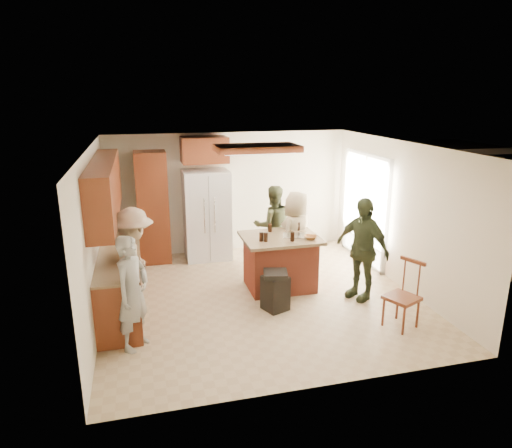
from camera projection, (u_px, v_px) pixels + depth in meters
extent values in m
plane|color=tan|center=(260.00, 297.00, 7.59)|extent=(5.00, 5.00, 0.00)
plane|color=white|center=(260.00, 146.00, 6.89)|extent=(5.00, 5.00, 0.00)
plane|color=beige|center=(230.00, 193.00, 9.57)|extent=(5.00, 0.00, 5.00)
plane|color=beige|center=(319.00, 287.00, 4.91)|extent=(5.00, 0.00, 5.00)
plane|color=beige|center=(95.00, 237.00, 6.65)|extent=(0.00, 5.00, 5.00)
plane|color=beige|center=(401.00, 215.00, 7.83)|extent=(0.00, 5.00, 5.00)
cube|color=white|center=(366.00, 209.00, 9.00)|extent=(0.02, 1.60, 2.10)
cube|color=white|center=(365.00, 210.00, 9.00)|extent=(0.08, 1.72, 2.10)
cube|color=maroon|center=(257.00, 148.00, 7.10)|extent=(1.30, 0.70, 0.10)
cube|color=white|center=(257.00, 152.00, 7.11)|extent=(1.10, 0.50, 0.02)
cube|color=olive|center=(428.00, 255.00, 9.67)|extent=(3.00, 3.00, 0.10)
cube|color=#593319|center=(444.00, 199.00, 10.10)|extent=(1.40, 1.60, 2.00)
imported|color=gray|center=(133.00, 293.00, 5.90)|extent=(0.66, 0.70, 1.55)
imported|color=#3C4226|center=(273.00, 226.00, 8.84)|extent=(0.78, 0.50, 1.58)
imported|color=tan|center=(296.00, 235.00, 8.26)|extent=(0.92, 0.87, 1.59)
imported|color=#343E24|center=(362.00, 249.00, 7.35)|extent=(0.89, 1.12, 1.69)
imported|color=tan|center=(134.00, 263.00, 6.74)|extent=(0.67, 1.15, 1.68)
cube|color=maroon|center=(121.00, 276.00, 7.31)|extent=(0.60, 3.00, 0.88)
cube|color=#846B4C|center=(119.00, 249.00, 7.19)|extent=(0.64, 3.00, 0.04)
cube|color=maroon|center=(105.00, 189.00, 6.89)|extent=(0.35, 3.00, 0.85)
cube|color=maroon|center=(153.00, 208.00, 8.95)|extent=(0.60, 0.60, 2.20)
cube|color=maroon|center=(204.00, 150.00, 8.89)|extent=(0.90, 0.60, 0.50)
cube|color=white|center=(207.00, 215.00, 9.18)|extent=(0.90, 0.72, 1.80)
cube|color=gray|center=(210.00, 220.00, 8.84)|extent=(0.01, 0.01, 1.71)
cylinder|color=silver|center=(204.00, 216.00, 8.77)|extent=(0.02, 0.02, 0.70)
cylinder|color=silver|center=(215.00, 215.00, 8.81)|extent=(0.02, 0.02, 0.70)
cube|color=#AB432C|center=(280.00, 264.00, 7.84)|extent=(1.10, 0.85, 0.88)
cube|color=olive|center=(280.00, 238.00, 7.72)|extent=(1.28, 1.03, 0.05)
cube|color=silver|center=(295.00, 236.00, 7.72)|extent=(0.48, 0.41, 0.02)
imported|color=brown|center=(311.00, 237.00, 7.58)|extent=(0.28, 0.28, 0.05)
cylinder|color=black|center=(261.00, 237.00, 7.44)|extent=(0.07, 0.07, 0.15)
cylinder|color=black|center=(270.00, 228.00, 7.96)|extent=(0.07, 0.07, 0.15)
cylinder|color=black|center=(298.00, 226.00, 8.04)|extent=(0.07, 0.07, 0.15)
cylinder|color=black|center=(292.00, 237.00, 7.45)|extent=(0.07, 0.07, 0.15)
cylinder|color=black|center=(266.00, 237.00, 7.43)|extent=(0.07, 0.07, 0.15)
cube|color=black|center=(275.00, 293.00, 7.08)|extent=(0.44, 0.44, 0.55)
cube|color=black|center=(276.00, 274.00, 6.99)|extent=(0.43, 0.43, 0.08)
cube|color=maroon|center=(402.00, 298.00, 6.51)|extent=(0.55, 0.55, 0.05)
cylinder|color=maroon|center=(404.00, 320.00, 6.34)|extent=(0.05, 0.05, 0.44)
cylinder|color=maroon|center=(418.00, 313.00, 6.54)|extent=(0.05, 0.05, 0.44)
cylinder|color=maroon|center=(383.00, 312.00, 6.60)|extent=(0.05, 0.05, 0.44)
cylinder|color=maroon|center=(397.00, 305.00, 6.80)|extent=(0.05, 0.05, 0.44)
cube|color=maroon|center=(413.00, 261.00, 6.48)|extent=(0.20, 0.38, 0.05)
cylinder|color=maroon|center=(419.00, 280.00, 6.45)|extent=(0.03, 0.03, 0.50)
cylinder|color=maroon|center=(404.00, 275.00, 6.64)|extent=(0.03, 0.03, 0.50)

